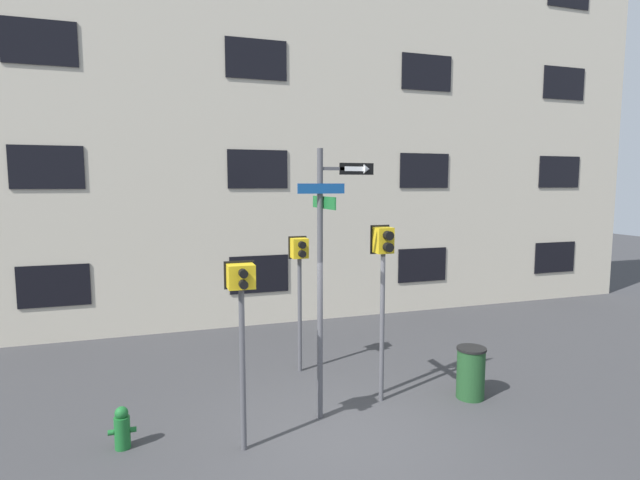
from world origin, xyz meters
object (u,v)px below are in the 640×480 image
object	(u,v)px
street_sign_pole	(325,261)
fire_hydrant	(122,428)
pedestrian_signal_left	(241,304)
pedestrian_signal_right	(383,266)
pedestrian_signal_across	(300,267)
trash_bin	(471,373)

from	to	relation	value
street_sign_pole	fire_hydrant	distance (m)	3.74
pedestrian_signal_left	pedestrian_signal_right	bearing A→B (deg)	18.64
pedestrian_signal_left	pedestrian_signal_across	bearing A→B (deg)	59.00
pedestrian_signal_across	fire_hydrant	bearing A→B (deg)	-147.47
street_sign_pole	pedestrian_signal_right	bearing A→B (deg)	13.25
pedestrian_signal_right	trash_bin	distance (m)	2.45
street_sign_pole	pedestrian_signal_across	distance (m)	2.06
street_sign_pole	pedestrian_signal_right	world-z (taller)	street_sign_pole
pedestrian_signal_right	fire_hydrant	world-z (taller)	pedestrian_signal_right
pedestrian_signal_right	trash_bin	bearing A→B (deg)	-14.15
street_sign_pole	trash_bin	world-z (taller)	street_sign_pole
street_sign_pole	pedestrian_signal_right	xyz separation A→B (m)	(1.12, 0.26, -0.18)
pedestrian_signal_left	trash_bin	xyz separation A→B (m)	(4.02, 0.47, -1.63)
street_sign_pole	pedestrian_signal_right	size ratio (longest dim) A/B	1.40
pedestrian_signal_left	pedestrian_signal_across	xyz separation A→B (m)	(1.56, 2.59, 0.01)
pedestrian_signal_left	pedestrian_signal_across	world-z (taller)	pedestrian_signal_across
pedestrian_signal_across	fire_hydrant	size ratio (longest dim) A/B	4.41
street_sign_pole	pedestrian_signal_left	distance (m)	1.57
pedestrian_signal_left	fire_hydrant	distance (m)	2.48
street_sign_pole	pedestrian_signal_right	distance (m)	1.17
pedestrian_signal_left	pedestrian_signal_right	distance (m)	2.66
pedestrian_signal_right	trash_bin	world-z (taller)	pedestrian_signal_right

